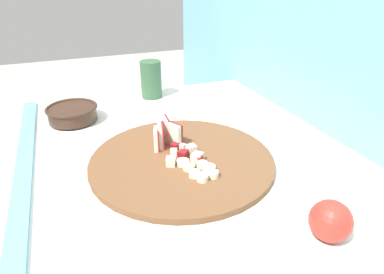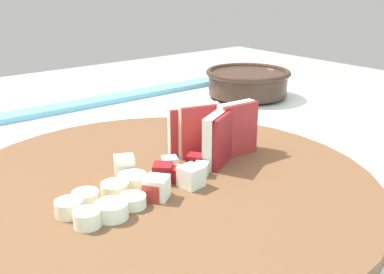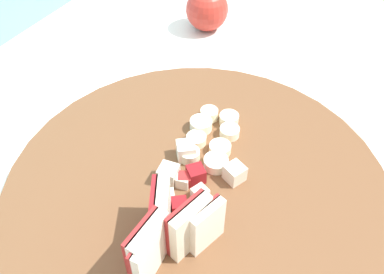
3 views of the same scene
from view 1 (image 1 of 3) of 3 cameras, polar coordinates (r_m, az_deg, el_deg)
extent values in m
cube|color=#60A8C6|center=(0.80, -27.11, -9.89)|extent=(1.15, 0.04, 0.04)
cube|color=#6BADC6|center=(1.16, 21.06, -8.73)|extent=(2.40, 0.04, 1.34)
cylinder|color=brown|center=(0.83, -1.73, -4.02)|extent=(0.45, 0.45, 0.02)
cube|color=#A32323|center=(0.85, -5.79, -0.33)|extent=(0.04, 0.02, 0.06)
cube|color=white|center=(0.85, -6.18, -0.34)|extent=(0.04, 0.02, 0.06)
cube|color=#A32323|center=(0.86, -5.03, 0.25)|extent=(0.05, 0.02, 0.06)
cube|color=beige|center=(0.86, -5.50, 0.23)|extent=(0.05, 0.02, 0.06)
cube|color=#A32323|center=(0.90, -4.29, 1.57)|extent=(0.05, 0.01, 0.06)
cube|color=white|center=(0.90, -4.75, 1.51)|extent=(0.05, 0.02, 0.06)
cube|color=#A32323|center=(0.91, -4.86, 1.69)|extent=(0.04, 0.01, 0.06)
cube|color=white|center=(0.91, -5.18, 1.63)|extent=(0.04, 0.01, 0.06)
cube|color=maroon|center=(0.87, -2.96, 0.61)|extent=(0.05, 0.03, 0.06)
cube|color=#EFE5CC|center=(0.87, -3.32, 0.43)|extent=(0.05, 0.04, 0.06)
cube|color=maroon|center=(0.82, -1.53, -3.01)|extent=(0.03, 0.03, 0.02)
cube|color=beige|center=(0.79, -3.66, -4.23)|extent=(0.03, 0.03, 0.02)
cube|color=beige|center=(0.83, -1.25, -2.58)|extent=(0.02, 0.02, 0.01)
cube|color=maroon|center=(0.85, -2.91, -1.65)|extent=(0.02, 0.02, 0.02)
cube|color=beige|center=(0.85, -1.65, -1.69)|extent=(0.02, 0.02, 0.01)
cube|color=white|center=(0.80, 1.26, -3.39)|extent=(0.03, 0.03, 0.02)
cube|color=#B22D23|center=(0.80, 1.11, -3.71)|extent=(0.02, 0.02, 0.02)
cube|color=beige|center=(0.84, -0.25, -2.12)|extent=(0.02, 0.02, 0.02)
cube|color=white|center=(0.83, -3.15, -2.61)|extent=(0.02, 0.02, 0.02)
cube|color=#A32323|center=(0.83, -1.22, -2.65)|extent=(0.02, 0.02, 0.01)
cylinder|color=white|center=(0.79, -1.57, -4.40)|extent=(0.03, 0.03, 0.01)
cylinder|color=beige|center=(0.77, -0.54, -5.20)|extent=(0.03, 0.03, 0.01)
cylinder|color=white|center=(0.75, 0.45, -6.36)|extent=(0.03, 0.03, 0.01)
cylinder|color=#F4EAC6|center=(0.73, 1.83, -6.98)|extent=(0.03, 0.03, 0.01)
cylinder|color=#F4EAC6|center=(0.80, 0.57, -3.74)|extent=(0.02, 0.02, 0.01)
cylinder|color=#F4EAC6|center=(0.78, 1.75, -4.73)|extent=(0.03, 0.03, 0.01)
cylinder|color=white|center=(0.76, 2.95, -5.45)|extent=(0.03, 0.03, 0.01)
cylinder|color=#F4EAC6|center=(0.75, 3.69, -6.38)|extent=(0.02, 0.02, 0.01)
cylinder|color=#382319|center=(1.11, -19.64, 2.67)|extent=(0.08, 0.08, 0.01)
cylinder|color=#382319|center=(1.10, -19.82, 3.77)|extent=(0.15, 0.15, 0.04)
torus|color=#382319|center=(1.10, -19.99, 4.74)|extent=(0.16, 0.16, 0.01)
cylinder|color=#335638|center=(1.24, -7.03, 9.77)|extent=(0.08, 0.08, 0.14)
sphere|color=#B22D23|center=(0.65, 22.70, -13.13)|extent=(0.08, 0.08, 0.08)
camera|label=2|loc=(0.76, 32.76, 6.44)|focal=43.27mm
camera|label=3|loc=(0.94, -16.97, 23.76)|focal=38.47mm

